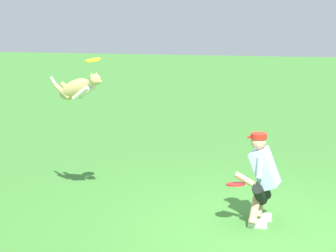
{
  "coord_description": "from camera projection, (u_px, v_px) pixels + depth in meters",
  "views": [
    {
      "loc": [
        -0.16,
        7.17,
        2.93
      ],
      "look_at": [
        1.41,
        -0.42,
        1.31
      ],
      "focal_mm": 59.11,
      "sensor_mm": 36.0,
      "label": 1
    }
  ],
  "objects": [
    {
      "name": "frisbee_held",
      "position": [
        236.0,
        184.0,
        7.54
      ],
      "size": [
        0.35,
        0.34,
        0.07
      ],
      "primitive_type": "cylinder",
      "rotation": [
        -0.08,
        -0.12,
        2.71
      ],
      "color": "red",
      "rests_on": "person"
    },
    {
      "name": "dog",
      "position": [
        77.0,
        88.0,
        8.26
      ],
      "size": [
        0.98,
        0.45,
        0.52
      ],
      "rotation": [
        0.0,
        0.0,
        2.81
      ],
      "color": "tan"
    },
    {
      "name": "ground_plane",
      "position": [
        263.0,
        231.0,
        7.5
      ],
      "size": [
        60.0,
        60.0,
        0.0
      ],
      "primitive_type": "plane",
      "color": "#418534"
    },
    {
      "name": "person",
      "position": [
        262.0,
        176.0,
        7.62
      ],
      "size": [
        0.64,
        0.66,
        1.29
      ],
      "rotation": [
        0.0,
        0.0,
        -0.21
      ],
      "color": "silver",
      "rests_on": "ground_plane"
    },
    {
      "name": "frisbee_flying",
      "position": [
        93.0,
        60.0,
        8.03
      ],
      "size": [
        0.28,
        0.28,
        0.08
      ],
      "primitive_type": "cylinder",
      "rotation": [
        0.16,
        0.09,
        1.76
      ],
      "color": "yellow"
    }
  ]
}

